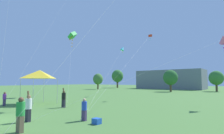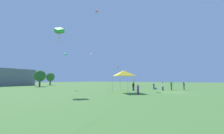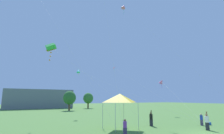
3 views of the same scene
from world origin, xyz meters
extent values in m
plane|color=#4C7A38|center=(0.00, 0.00, 0.00)|extent=(220.00, 220.00, 0.00)
cylinder|color=brown|center=(-2.27, 40.56, 1.03)|extent=(0.54, 0.54, 2.06)
ellipsoid|color=#2D662D|center=(-2.27, 40.56, 3.63)|extent=(3.69, 3.32, 3.88)
cylinder|color=brown|center=(6.85, 48.95, 1.00)|extent=(0.53, 0.53, 2.01)
ellipsoid|color=#387533|center=(6.85, 48.95, 3.54)|extent=(3.59, 3.23, 3.77)
cylinder|color=#B7B7BC|center=(-7.31, 5.38, 1.48)|extent=(0.05, 0.05, 2.96)
cylinder|color=#B7B7BC|center=(-4.34, 5.38, 1.48)|extent=(0.05, 0.05, 2.96)
cylinder|color=#B7B7BC|center=(-7.31, 8.35, 1.48)|extent=(0.05, 0.05, 2.96)
cylinder|color=#B7B7BC|center=(-4.34, 8.35, 1.48)|extent=(0.05, 0.05, 2.96)
pyramid|color=yellow|center=(-5.83, 6.86, 3.46)|extent=(3.29, 3.29, 1.00)
cube|color=blue|center=(6.14, 4.00, 0.17)|extent=(0.49, 0.42, 0.34)
cube|color=#282833|center=(-1.16, 6.91, 0.40)|extent=(0.38, 0.21, 0.80)
cylinder|color=black|center=(-1.16, 6.91, 1.13)|extent=(0.40, 0.40, 0.66)
sphere|color=brown|center=(-1.16, 6.91, 1.58)|extent=(0.25, 0.25, 0.25)
cylinder|color=brown|center=(-1.16, 6.87, 1.68)|extent=(0.13, 0.20, 0.58)
cube|color=#282833|center=(2.23, 1.65, 0.41)|extent=(0.39, 0.22, 0.82)
cylinder|color=white|center=(2.23, 1.65, 1.16)|extent=(0.41, 0.41, 0.68)
sphere|color=#896042|center=(2.23, 1.65, 1.61)|extent=(0.26, 0.26, 0.26)
cylinder|color=#896042|center=(2.22, 1.62, 1.71)|extent=(0.14, 0.19, 0.58)
cube|color=brown|center=(4.30, 0.22, 0.42)|extent=(0.41, 0.22, 0.85)
cylinder|color=#288E3D|center=(4.30, 0.22, 1.20)|extent=(0.43, 0.43, 0.70)
sphere|color=brown|center=(4.30, 0.22, 1.67)|extent=(0.27, 0.27, 0.27)
cube|color=brown|center=(6.61, -2.11, 0.42)|extent=(0.40, 0.22, 0.84)
cylinder|color=slate|center=(6.61, -2.11, 1.19)|extent=(0.42, 0.42, 0.69)
sphere|color=brown|center=(6.61, -2.11, 1.65)|extent=(0.26, 0.26, 0.26)
cube|color=#473860|center=(-7.22, 3.72, 0.35)|extent=(0.34, 0.18, 0.70)
cylinder|color=purple|center=(-7.22, 3.72, 0.99)|extent=(0.35, 0.35, 0.58)
sphere|color=brown|center=(-7.22, 3.72, 1.38)|extent=(0.22, 0.22, 0.22)
cube|color=#473860|center=(4.88, 4.12, 0.35)|extent=(0.33, 0.18, 0.70)
cylinder|color=blue|center=(4.88, 4.12, 0.98)|extent=(0.35, 0.35, 0.58)
sphere|color=tan|center=(4.88, 4.12, 1.37)|extent=(0.22, 0.22, 0.22)
cylinder|color=silver|center=(7.10, 9.55, 3.56)|extent=(9.26, 16.22, 7.12)
cone|color=pink|center=(11.72, 17.66, 7.11)|extent=(1.20, 1.47, 1.45)
sphere|color=purple|center=(11.69, 17.65, 6.58)|extent=(0.13, 0.13, 0.13)
sphere|color=purple|center=(11.71, 17.70, 6.20)|extent=(0.13, 0.13, 0.13)
sphere|color=purple|center=(11.77, 17.68, 5.83)|extent=(0.13, 0.13, 0.13)
cylinder|color=silver|center=(-12.55, 13.29, 13.84)|extent=(9.93, 19.11, 27.67)
cylinder|color=silver|center=(-6.63, 11.98, 5.65)|extent=(11.24, 9.55, 11.30)
cube|color=green|center=(-12.25, 16.75, 11.30)|extent=(1.65, 1.52, 1.69)
cube|color=orange|center=(-12.25, 16.75, 10.91)|extent=(1.27, 1.13, 1.09)
sphere|color=orange|center=(-12.19, 16.75, 10.42)|extent=(0.22, 0.22, 0.22)
sphere|color=orange|center=(-12.25, 16.73, 9.82)|extent=(0.22, 0.22, 0.22)
sphere|color=orange|center=(-12.32, 16.76, 9.21)|extent=(0.22, 0.22, 0.22)
cylinder|color=silver|center=(-0.25, 13.67, 4.51)|extent=(10.39, 19.92, 9.03)
cone|color=#2DBCD1|center=(-5.44, 23.63, 9.03)|extent=(1.01, 1.17, 1.02)
sphere|color=yellow|center=(-5.42, 23.63, 8.56)|extent=(0.11, 0.11, 0.11)
sphere|color=yellow|center=(-5.42, 23.56, 8.24)|extent=(0.11, 0.11, 0.11)
cylinder|color=silver|center=(-8.96, 4.28, 11.76)|extent=(2.53, 2.15, 23.51)
cylinder|color=silver|center=(5.27, 9.75, 12.45)|extent=(1.90, 23.06, 24.90)
cone|color=pink|center=(4.32, 21.27, 24.90)|extent=(1.31, 1.13, 1.43)
sphere|color=#2DBCD1|center=(4.36, 21.35, 24.29)|extent=(0.15, 0.15, 0.15)
sphere|color=#2DBCD1|center=(4.35, 21.21, 23.87)|extent=(0.15, 0.15, 0.15)
sphere|color=#2DBCD1|center=(4.37, 21.23, 23.44)|extent=(0.15, 0.15, 0.15)
sphere|color=#2DBCD1|center=(4.32, 21.29, 23.02)|extent=(0.15, 0.15, 0.15)
cylinder|color=silver|center=(3.25, 12.41, 4.94)|extent=(3.29, 17.45, 9.88)
pyramid|color=red|center=(1.58, 21.14, 9.91)|extent=(0.64, 0.79, 0.42)
sphere|color=#2DBCD1|center=(1.63, 21.12, 9.44)|extent=(0.10, 0.10, 0.10)
sphere|color=#2DBCD1|center=(1.57, 21.07, 9.15)|extent=(0.10, 0.10, 0.10)
camera|label=1|loc=(13.69, -4.06, 2.61)|focal=28.00mm
camera|label=2|loc=(-26.07, -3.04, 2.24)|focal=20.00mm
camera|label=3|loc=(-16.68, -10.69, 3.41)|focal=28.00mm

